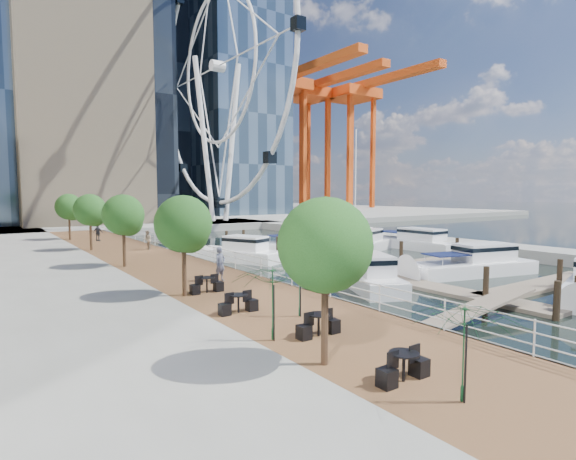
# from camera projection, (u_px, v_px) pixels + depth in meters

# --- Properties ---
(ground) EXTENTS (520.00, 520.00, 0.00)m
(ground) POSITION_uv_depth(u_px,v_px,m) (418.00, 300.00, 23.81)
(ground) COLOR black
(ground) RESTS_ON ground
(boardwalk) EXTENTS (6.00, 60.00, 1.00)m
(boardwalk) POSITION_uv_depth(u_px,v_px,m) (157.00, 268.00, 30.89)
(boardwalk) COLOR brown
(boardwalk) RESTS_ON ground
(seawall) EXTENTS (0.25, 60.00, 1.00)m
(seawall) POSITION_uv_depth(u_px,v_px,m) (197.00, 264.00, 32.61)
(seawall) COLOR #595954
(seawall) RESTS_ON ground
(land_far) EXTENTS (200.00, 114.00, 1.00)m
(land_far) POSITION_uv_depth(u_px,v_px,m) (73.00, 215.00, 107.13)
(land_far) COLOR gray
(land_far) RESTS_ON ground
(breakwater) EXTENTS (4.00, 60.00, 1.00)m
(breakwater) POSITION_uv_depth(u_px,v_px,m) (391.00, 238.00, 51.52)
(breakwater) COLOR gray
(breakwater) RESTS_ON ground
(pier) EXTENTS (14.00, 12.00, 1.00)m
(pier) POSITION_uv_depth(u_px,v_px,m) (219.00, 224.00, 74.25)
(pier) COLOR gray
(pier) RESTS_ON ground
(railing) EXTENTS (0.10, 60.00, 1.05)m
(railing) POSITION_uv_depth(u_px,v_px,m) (196.00, 251.00, 32.46)
(railing) COLOR white
(railing) RESTS_ON boardwalk
(floating_docks) EXTENTS (16.00, 34.00, 2.60)m
(floating_docks) POSITION_uv_depth(u_px,v_px,m) (383.00, 257.00, 36.47)
(floating_docks) COLOR #6D6051
(floating_docks) RESTS_ON ground
(ferris_wheel) EXTENTS (5.80, 45.60, 47.80)m
(ferris_wheel) POSITION_uv_depth(u_px,v_px,m) (217.00, 67.00, 72.14)
(ferris_wheel) COLOR white
(ferris_wheel) RESTS_ON ground
(port_cranes) EXTENTS (40.00, 52.00, 38.00)m
(port_cranes) POSITION_uv_depth(u_px,v_px,m) (313.00, 146.00, 138.92)
(port_cranes) COLOR #D84C14
(port_cranes) RESTS_ON ground
(street_trees) EXTENTS (2.60, 42.60, 4.60)m
(street_trees) POSITION_uv_depth(u_px,v_px,m) (123.00, 215.00, 28.39)
(street_trees) COLOR #3F2B1C
(street_trees) RESTS_ON ground
(cafe_tables) EXTENTS (2.50, 13.70, 0.74)m
(cafe_tables) POSITION_uv_depth(u_px,v_px,m) (275.00, 313.00, 16.13)
(cafe_tables) COLOR black
(cafe_tables) RESTS_ON ground
(yacht_foreground) EXTENTS (10.81, 5.19, 2.15)m
(yacht_foreground) POSITION_uv_depth(u_px,v_px,m) (471.00, 275.00, 31.15)
(yacht_foreground) COLOR white
(yacht_foreground) RESTS_ON ground
(pedestrian_near) EXTENTS (0.77, 0.63, 1.83)m
(pedestrian_near) POSITION_uv_depth(u_px,v_px,m) (220.00, 264.00, 23.87)
(pedestrian_near) COLOR #53586F
(pedestrian_near) RESTS_ON boardwalk
(pedestrian_mid) EXTENTS (0.64, 0.81, 1.64)m
(pedestrian_mid) POSITION_uv_depth(u_px,v_px,m) (147.00, 240.00, 36.89)
(pedestrian_mid) COLOR gray
(pedestrian_mid) RESTS_ON boardwalk
(pedestrian_far) EXTENTS (0.97, 0.96, 1.65)m
(pedestrian_far) POSITION_uv_depth(u_px,v_px,m) (98.00, 233.00, 43.61)
(pedestrian_far) COLOR #2F323B
(pedestrian_far) RESTS_ON boardwalk
(moored_yachts) EXTENTS (23.23, 30.19, 11.50)m
(moored_yachts) POSITION_uv_depth(u_px,v_px,m) (363.00, 256.00, 40.56)
(moored_yachts) COLOR silver
(moored_yachts) RESTS_ON ground
(cafe_seating) EXTENTS (4.97, 10.39, 2.40)m
(cafe_seating) POSITION_uv_depth(u_px,v_px,m) (330.00, 310.00, 13.58)
(cafe_seating) COLOR #0F371B
(cafe_seating) RESTS_ON ground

